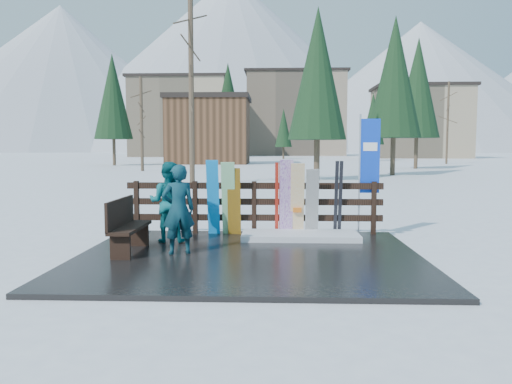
{
  "coord_description": "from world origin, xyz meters",
  "views": [
    {
      "loc": [
        0.46,
        -8.63,
        1.94
      ],
      "look_at": [
        0.09,
        1.0,
        1.1
      ],
      "focal_mm": 35.0,
      "sensor_mm": 36.0,
      "label": 1
    }
  ],
  "objects_px": {
    "snowboard_1": "(228,199)",
    "snowboard_5": "(297,199)",
    "bench": "(126,224)",
    "snowboard_2": "(234,202)",
    "snowboard_3": "(286,198)",
    "rental_flag": "(367,160)",
    "person_back": "(168,202)",
    "person_front": "(178,209)",
    "snowboard_4": "(312,202)",
    "snowboard_0": "(213,198)"
  },
  "relations": [
    {
      "from": "person_front",
      "to": "snowboard_1",
      "type": "bearing_deg",
      "value": -129.81
    },
    {
      "from": "snowboard_3",
      "to": "rental_flag",
      "type": "xyz_separation_m",
      "value": [
        1.76,
        0.27,
        0.79
      ]
    },
    {
      "from": "snowboard_1",
      "to": "rental_flag",
      "type": "bearing_deg",
      "value": 5.15
    },
    {
      "from": "bench",
      "to": "snowboard_3",
      "type": "xyz_separation_m",
      "value": [
        2.9,
        1.87,
        0.3
      ]
    },
    {
      "from": "snowboard_1",
      "to": "snowboard_3",
      "type": "relative_size",
      "value": 0.98
    },
    {
      "from": "bench",
      "to": "person_front",
      "type": "height_order",
      "value": "person_front"
    },
    {
      "from": "snowboard_5",
      "to": "person_front",
      "type": "bearing_deg",
      "value": -138.34
    },
    {
      "from": "snowboard_1",
      "to": "snowboard_2",
      "type": "bearing_deg",
      "value": -0.0
    },
    {
      "from": "bench",
      "to": "snowboard_5",
      "type": "height_order",
      "value": "snowboard_5"
    },
    {
      "from": "bench",
      "to": "snowboard_5",
      "type": "bearing_deg",
      "value": 30.79
    },
    {
      "from": "snowboard_4",
      "to": "person_back",
      "type": "xyz_separation_m",
      "value": [
        -2.92,
        -0.83,
        0.08
      ]
    },
    {
      "from": "snowboard_2",
      "to": "bench",
      "type": "bearing_deg",
      "value": -133.64
    },
    {
      "from": "bench",
      "to": "snowboard_5",
      "type": "relative_size",
      "value": 0.95
    },
    {
      "from": "bench",
      "to": "person_front",
      "type": "bearing_deg",
      "value": -4.12
    },
    {
      "from": "snowboard_2",
      "to": "snowboard_3",
      "type": "relative_size",
      "value": 0.89
    },
    {
      "from": "snowboard_4",
      "to": "rental_flag",
      "type": "relative_size",
      "value": 0.56
    },
    {
      "from": "snowboard_1",
      "to": "snowboard_5",
      "type": "relative_size",
      "value": 1.02
    },
    {
      "from": "rental_flag",
      "to": "person_back",
      "type": "distance_m",
      "value": 4.34
    },
    {
      "from": "snowboard_1",
      "to": "snowboard_3",
      "type": "height_order",
      "value": "snowboard_3"
    },
    {
      "from": "snowboard_2",
      "to": "snowboard_3",
      "type": "bearing_deg",
      "value": 0.0
    },
    {
      "from": "snowboard_2",
      "to": "snowboard_3",
      "type": "distance_m",
      "value": 1.12
    },
    {
      "from": "snowboard_3",
      "to": "snowboard_4",
      "type": "bearing_deg",
      "value": 0.0
    },
    {
      "from": "snowboard_1",
      "to": "person_back",
      "type": "bearing_deg",
      "value": -143.67
    },
    {
      "from": "snowboard_4",
      "to": "snowboard_5",
      "type": "xyz_separation_m",
      "value": [
        -0.31,
        0.0,
        0.06
      ]
    },
    {
      "from": "snowboard_4",
      "to": "person_back",
      "type": "distance_m",
      "value": 3.03
    },
    {
      "from": "snowboard_2",
      "to": "person_back",
      "type": "distance_m",
      "value": 1.5
    },
    {
      "from": "bench",
      "to": "snowboard_5",
      "type": "distance_m",
      "value": 3.67
    },
    {
      "from": "snowboard_0",
      "to": "person_front",
      "type": "bearing_deg",
      "value": -100.89
    },
    {
      "from": "snowboard_0",
      "to": "rental_flag",
      "type": "xyz_separation_m",
      "value": [
        3.33,
        0.27,
        0.79
      ]
    },
    {
      "from": "bench",
      "to": "snowboard_1",
      "type": "relative_size",
      "value": 0.93
    },
    {
      "from": "snowboard_2",
      "to": "person_front",
      "type": "distance_m",
      "value": 2.11
    },
    {
      "from": "snowboard_3",
      "to": "person_back",
      "type": "relative_size",
      "value": 1.03
    },
    {
      "from": "person_front",
      "to": "snowboard_5",
      "type": "bearing_deg",
      "value": -158.21
    },
    {
      "from": "rental_flag",
      "to": "person_front",
      "type": "relative_size",
      "value": 1.64
    },
    {
      "from": "snowboard_5",
      "to": "rental_flag",
      "type": "relative_size",
      "value": 0.61
    },
    {
      "from": "rental_flag",
      "to": "person_front",
      "type": "height_order",
      "value": "rental_flag"
    },
    {
      "from": "bench",
      "to": "snowboard_4",
      "type": "xyz_separation_m",
      "value": [
        3.45,
        1.87,
        0.2
      ]
    },
    {
      "from": "snowboard_5",
      "to": "person_front",
      "type": "height_order",
      "value": "person_front"
    },
    {
      "from": "snowboard_2",
      "to": "snowboard_1",
      "type": "bearing_deg",
      "value": 180.0
    },
    {
      "from": "person_back",
      "to": "snowboard_0",
      "type": "bearing_deg",
      "value": -130.86
    },
    {
      "from": "snowboard_2",
      "to": "snowboard_4",
      "type": "relative_size",
      "value": 1.01
    },
    {
      "from": "snowboard_2",
      "to": "rental_flag",
      "type": "xyz_separation_m",
      "value": [
        2.88,
        0.27,
        0.88
      ]
    },
    {
      "from": "bench",
      "to": "person_front",
      "type": "distance_m",
      "value": 1.0
    },
    {
      "from": "snowboard_2",
      "to": "person_back",
      "type": "bearing_deg",
      "value": -146.42
    },
    {
      "from": "snowboard_2",
      "to": "snowboard_0",
      "type": "bearing_deg",
      "value": 180.0
    },
    {
      "from": "bench",
      "to": "snowboard_0",
      "type": "relative_size",
      "value": 0.91
    },
    {
      "from": "snowboard_3",
      "to": "rental_flag",
      "type": "distance_m",
      "value": 1.95
    },
    {
      "from": "bench",
      "to": "snowboard_2",
      "type": "bearing_deg",
      "value": 46.36
    },
    {
      "from": "snowboard_4",
      "to": "snowboard_2",
      "type": "bearing_deg",
      "value": -180.0
    },
    {
      "from": "snowboard_1",
      "to": "snowboard_0",
      "type": "bearing_deg",
      "value": -180.0
    }
  ]
}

